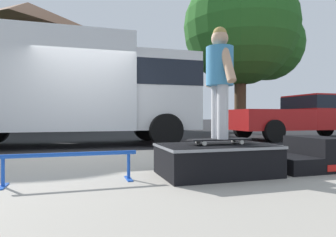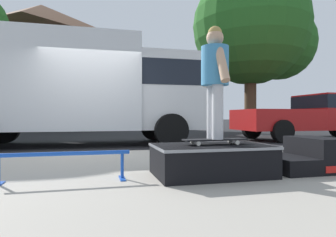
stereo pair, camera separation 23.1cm
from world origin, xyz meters
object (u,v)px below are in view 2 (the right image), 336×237
(skater_kid, at_px, (215,73))
(skateboard, at_px, (215,140))
(pickup_truck_red, at_px, (318,115))
(skate_box, at_px, (211,159))
(grind_rail, at_px, (63,159))
(kicker_ramp, at_px, (307,157))
(box_truck, at_px, (83,86))
(street_tree_main, at_px, (257,31))

(skater_kid, bearing_deg, skateboard, -63.43)
(pickup_truck_red, bearing_deg, skate_box, -138.74)
(skateboard, xyz_separation_m, pickup_truck_red, (6.40, 5.64, 0.36))
(grind_rail, distance_m, skater_kid, 1.99)
(kicker_ramp, bearing_deg, pickup_truck_red, 47.87)
(skater_kid, distance_m, box_truck, 5.73)
(grind_rail, distance_m, box_truck, 5.59)
(kicker_ramp, xyz_separation_m, street_tree_main, (4.90, 9.46, 4.66))
(pickup_truck_red, bearing_deg, box_truck, -178.70)
(kicker_ramp, height_order, grind_rail, kicker_ramp)
(street_tree_main, bearing_deg, kicker_ramp, -117.40)
(skateboard, relative_size, skater_kid, 0.58)
(skater_kid, height_order, box_truck, box_truck)
(skater_kid, height_order, street_tree_main, street_tree_main)
(skateboard, bearing_deg, box_truck, 107.73)
(skateboard, bearing_deg, grind_rail, 179.02)
(skate_box, height_order, kicker_ramp, kicker_ramp)
(skateboard, distance_m, skater_kid, 0.81)
(kicker_ramp, distance_m, skater_kid, 1.65)
(skateboard, height_order, pickup_truck_red, pickup_truck_red)
(grind_rail, distance_m, skateboard, 1.74)
(kicker_ramp, relative_size, street_tree_main, 0.12)
(grind_rail, relative_size, pickup_truck_red, 0.25)
(skate_box, bearing_deg, box_truck, 107.09)
(box_truck, xyz_separation_m, street_tree_main, (7.92, 3.97, 3.25))
(kicker_ramp, xyz_separation_m, skater_kid, (-1.28, 0.03, 1.05))
(skate_box, distance_m, kicker_ramp, 1.33)
(skateboard, bearing_deg, skater_kid, 116.57)
(skateboard, relative_size, street_tree_main, 0.10)
(skater_kid, relative_size, street_tree_main, 0.17)
(kicker_ramp, bearing_deg, box_truck, 118.83)
(box_truck, bearing_deg, skate_box, -72.91)
(pickup_truck_red, relative_size, street_tree_main, 0.72)
(skate_box, xyz_separation_m, street_tree_main, (6.24, 9.46, 4.64))
(grind_rail, bearing_deg, skate_box, -2.09)
(skate_box, height_order, box_truck, box_truck)
(grind_rail, bearing_deg, skater_kid, -0.98)
(skate_box, distance_m, skater_kid, 1.04)
(skater_kid, relative_size, pickup_truck_red, 0.24)
(pickup_truck_red, height_order, street_tree_main, street_tree_main)
(skate_box, bearing_deg, street_tree_main, 56.60)
(kicker_ramp, distance_m, pickup_truck_red, 7.67)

